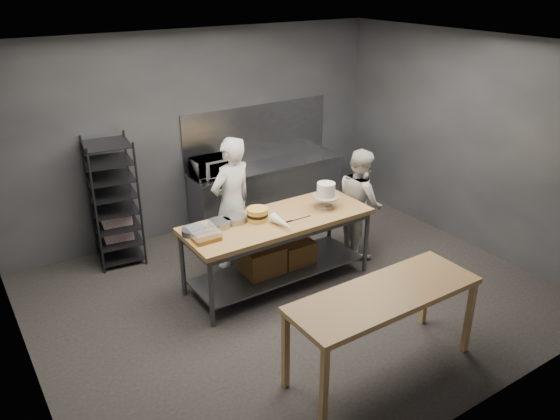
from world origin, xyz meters
name	(u,v)px	position (x,y,z in m)	size (l,w,h in m)	color
ground	(293,295)	(0.00, 0.00, 0.00)	(6.00, 6.00, 0.00)	black
back_wall	(199,133)	(0.00, 2.50, 1.50)	(6.00, 0.04, 3.00)	#4C4F54
work_table	(277,243)	(0.00, 0.37, 0.57)	(2.40, 0.90, 0.92)	olive
near_counter	(384,300)	(-0.04, -1.59, 0.81)	(2.00, 0.70, 0.90)	brown
back_counter	(268,191)	(1.00, 2.18, 0.45)	(2.60, 0.60, 0.90)	slate
splashback_panel	(258,133)	(1.00, 2.48, 1.35)	(2.60, 0.02, 0.90)	slate
speed_rack	(114,203)	(-1.49, 2.10, 0.86)	(0.68, 0.72, 1.75)	black
chef_behind	(232,204)	(-0.24, 1.10, 0.91)	(0.66, 0.43, 1.82)	silver
chef_right	(360,201)	(1.47, 0.49, 0.76)	(0.74, 0.57, 1.52)	beige
microwave	(211,167)	(0.00, 2.18, 1.05)	(0.54, 0.37, 0.30)	black
frosted_cake_stand	(326,192)	(0.70, 0.30, 1.13)	(0.34, 0.34, 0.34)	#AEA28B
layer_cake	(257,214)	(-0.24, 0.45, 1.00)	(0.26, 0.26, 0.16)	#EFCD4C
cake_pans	(216,225)	(-0.75, 0.54, 0.96)	(0.85, 0.33, 0.07)	gray
piping_bag	(282,223)	(-0.09, 0.11, 0.98)	(0.12, 0.12, 0.38)	white
offset_spatula	(295,220)	(0.15, 0.19, 0.93)	(0.36, 0.02, 0.02)	slate
pastry_clamshells	(204,233)	(-1.00, 0.38, 0.98)	(0.32, 0.38, 0.11)	#A67021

